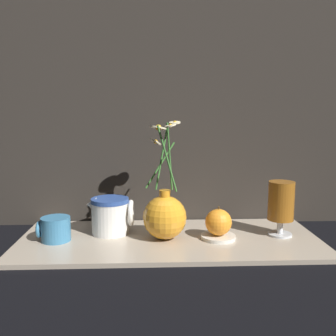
{
  "coord_description": "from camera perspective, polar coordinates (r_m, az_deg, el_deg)",
  "views": [
    {
      "loc": [
        -0.05,
        -1.01,
        0.36
      ],
      "look_at": [
        -0.0,
        0.0,
        0.21
      ],
      "focal_mm": 40.0,
      "sensor_mm": 36.0,
      "label": 1
    }
  ],
  "objects": [
    {
      "name": "ground_plane",
      "position": [
        1.07,
        0.21,
        -11.18
      ],
      "size": [
        6.0,
        6.0,
        0.0
      ],
      "primitive_type": "plane",
      "color": "black"
    },
    {
      "name": "shelf",
      "position": [
        1.07,
        0.21,
        -10.87
      ],
      "size": [
        0.83,
        0.35,
        0.01
      ],
      "color": "tan",
      "rests_on": "ground_plane"
    },
    {
      "name": "backdrop_wall",
      "position": [
        1.21,
        -0.21,
        17.54
      ],
      "size": [
        1.33,
        0.02,
        1.1
      ],
      "color": "#2D2823",
      "rests_on": "ground_plane"
    },
    {
      "name": "vase_with_flowers",
      "position": [
        1.04,
        -0.5,
        -7.19
      ],
      "size": [
        0.12,
        0.17,
        0.33
      ],
      "color": "orange",
      "rests_on": "shelf"
    },
    {
      "name": "yellow_mug",
      "position": [
        1.08,
        -16.83,
        -8.89
      ],
      "size": [
        0.09,
        0.08,
        0.07
      ],
      "color": "teal",
      "rests_on": "shelf"
    },
    {
      "name": "ceramic_pitcher",
      "position": [
        1.1,
        -8.67,
        -6.92
      ],
      "size": [
        0.13,
        0.11,
        0.11
      ],
      "color": "white",
      "rests_on": "shelf"
    },
    {
      "name": "tea_glass",
      "position": [
        1.11,
        16.85,
        -5.09
      ],
      "size": [
        0.07,
        0.07,
        0.16
      ],
      "color": "silver",
      "rests_on": "shelf"
    },
    {
      "name": "saucer_plate",
      "position": [
        1.07,
        7.65,
        -10.35
      ],
      "size": [
        0.1,
        0.1,
        0.01
      ],
      "color": "silver",
      "rests_on": "shelf"
    },
    {
      "name": "orange_fruit",
      "position": [
        1.05,
        7.69,
        -8.19
      ],
      "size": [
        0.07,
        0.07,
        0.08
      ],
      "color": "orange",
      "rests_on": "saucer_plate"
    }
  ]
}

